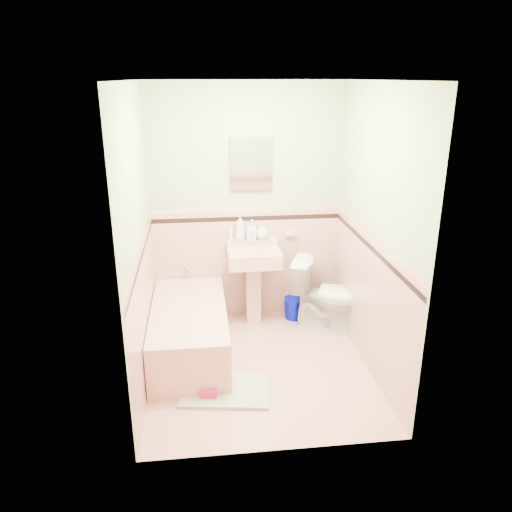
{
  "coord_description": "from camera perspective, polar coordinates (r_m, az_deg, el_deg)",
  "views": [
    {
      "loc": [
        -0.5,
        -3.95,
        2.52
      ],
      "look_at": [
        0.0,
        0.25,
        1.0
      ],
      "focal_mm": 35.0,
      "sensor_mm": 36.0,
      "label": 1
    }
  ],
  "objects": [
    {
      "name": "shoe",
      "position": [
        4.29,
        -5.46,
        -15.39
      ],
      "size": [
        0.15,
        0.08,
        0.06
      ],
      "primitive_type": "cube",
      "rotation": [
        0.0,
        0.0,
        -0.11
      ],
      "color": "#BF1E59",
      "rests_on": "bath_mat"
    },
    {
      "name": "wainscot_back",
      "position": [
        5.42,
        -1.04,
        -1.0
      ],
      "size": [
        2.0,
        0.0,
        2.0
      ],
      "primitive_type": "plane",
      "rotation": [
        1.57,
        0.0,
        0.0
      ],
      "color": "#DFA795",
      "rests_on": "ground"
    },
    {
      "name": "wall_back",
      "position": [
        5.23,
        -1.1,
        5.72
      ],
      "size": [
        2.5,
        0.0,
        2.5
      ],
      "primitive_type": "plane",
      "rotation": [
        1.57,
        0.0,
        0.0
      ],
      "color": "beige",
      "rests_on": "ground"
    },
    {
      "name": "wainscot_right",
      "position": [
        4.64,
        12.63,
        -5.2
      ],
      "size": [
        0.0,
        2.2,
        2.2
      ],
      "primitive_type": "plane",
      "rotation": [
        1.57,
        0.0,
        -1.57
      ],
      "color": "#DFA795",
      "rests_on": "ground"
    },
    {
      "name": "sink",
      "position": [
        5.28,
        -0.24,
        -3.64
      ],
      "size": [
        0.54,
        0.48,
        0.85
      ],
      "primitive_type": null,
      "color": "#D79D8A",
      "rests_on": "floor"
    },
    {
      "name": "wall_front",
      "position": [
        3.16,
        2.89,
        -3.97
      ],
      "size": [
        2.5,
        0.0,
        2.5
      ],
      "primitive_type": "plane",
      "rotation": [
        -1.57,
        0.0,
        0.0
      ],
      "color": "beige",
      "rests_on": "ground"
    },
    {
      "name": "accent_right",
      "position": [
        4.45,
        13.05,
        0.88
      ],
      "size": [
        0.0,
        2.2,
        2.2
      ],
      "primitive_type": "plane",
      "rotation": [
        1.57,
        0.0,
        -1.57
      ],
      "color": "black",
      "rests_on": "ground"
    },
    {
      "name": "sink_faucet",
      "position": [
        5.23,
        -0.43,
        2.27
      ],
      "size": [
        0.02,
        0.02,
        0.1
      ],
      "primitive_type": "cylinder",
      "color": "silver",
      "rests_on": "sink"
    },
    {
      "name": "accent_front",
      "position": [
        3.23,
        2.8,
        -5.95
      ],
      "size": [
        2.0,
        0.0,
        2.0
      ],
      "primitive_type": "plane",
      "rotation": [
        -1.57,
        0.0,
        0.0
      ],
      "color": "black",
      "rests_on": "ground"
    },
    {
      "name": "cap_left",
      "position": [
        4.19,
        -13.05,
        1.14
      ],
      "size": [
        0.0,
        2.2,
        2.2
      ],
      "primitive_type": "plane",
      "rotation": [
        1.57,
        0.0,
        1.57
      ],
      "color": "#DC9B8D",
      "rests_on": "ground"
    },
    {
      "name": "medicine_cabinet",
      "position": [
        5.12,
        -0.53,
        10.54
      ],
      "size": [
        0.43,
        0.04,
        0.53
      ],
      "primitive_type": "cube",
      "color": "white",
      "rests_on": "wall_back"
    },
    {
      "name": "bucket",
      "position": [
        5.55,
        4.37,
        -5.97
      ],
      "size": [
        0.28,
        0.28,
        0.23
      ],
      "primitive_type": null,
      "rotation": [
        0.0,
        0.0,
        0.24
      ],
      "color": "#0008BE",
      "rests_on": "floor"
    },
    {
      "name": "cap_right",
      "position": [
        4.42,
        13.15,
        2.1
      ],
      "size": [
        0.0,
        2.2,
        2.2
      ],
      "primitive_type": "plane",
      "rotation": [
        1.57,
        0.0,
        -1.57
      ],
      "color": "#DC9B8D",
      "rests_on": "ground"
    },
    {
      "name": "bath_mat",
      "position": [
        4.39,
        -3.53,
        -15.08
      ],
      "size": [
        0.8,
        0.6,
        0.03
      ],
      "primitive_type": "cube",
      "rotation": [
        0.0,
        0.0,
        -0.15
      ],
      "color": "#91A287",
      "rests_on": "floor"
    },
    {
      "name": "cap_front",
      "position": [
        3.19,
        2.83,
        -4.34
      ],
      "size": [
        2.0,
        0.0,
        2.0
      ],
      "primitive_type": "plane",
      "rotation": [
        -1.57,
        0.0,
        0.0
      ],
      "color": "#DC9B8D",
      "rests_on": "ground"
    },
    {
      "name": "bathtub",
      "position": [
        4.86,
        -7.59,
        -8.6
      ],
      "size": [
        0.7,
        1.5,
        0.45
      ],
      "primitive_type": "cube",
      "color": "#D79D8A",
      "rests_on": "floor"
    },
    {
      "name": "floor",
      "position": [
        4.72,
        0.37,
        -12.55
      ],
      "size": [
        2.2,
        2.2,
        0.0
      ],
      "primitive_type": "plane",
      "color": "#DCA290",
      "rests_on": "ground"
    },
    {
      "name": "wainscot_front",
      "position": [
        3.49,
        2.67,
        -13.71
      ],
      "size": [
        2.0,
        0.0,
        2.0
      ],
      "primitive_type": "plane",
      "rotation": [
        -1.57,
        0.0,
        0.0
      ],
      "color": "#DFA795",
      "rests_on": "ground"
    },
    {
      "name": "ceiling",
      "position": [
        3.98,
        0.45,
        19.46
      ],
      "size": [
        2.2,
        2.2,
        0.0
      ],
      "primitive_type": "plane",
      "rotation": [
        3.14,
        0.0,
        0.0
      ],
      "color": "white",
      "rests_on": "ground"
    },
    {
      "name": "toilet",
      "position": [
        5.26,
        8.29,
        -4.46
      ],
      "size": [
        0.86,
        0.69,
        0.76
      ],
      "primitive_type": "imported",
      "rotation": [
        0.0,
        0.0,
        1.16
      ],
      "color": "white",
      "rests_on": "floor"
    },
    {
      "name": "accent_back",
      "position": [
        5.25,
        -1.07,
        4.29
      ],
      "size": [
        2.0,
        0.0,
        2.0
      ],
      "primitive_type": "plane",
      "rotation": [
        1.57,
        0.0,
        0.0
      ],
      "color": "black",
      "rests_on": "ground"
    },
    {
      "name": "wall_right",
      "position": [
        4.42,
        13.4,
        2.48
      ],
      "size": [
        0.0,
        2.5,
        2.5
      ],
      "primitive_type": "plane",
      "rotation": [
        1.57,
        0.0,
        -1.57
      ],
      "color": "beige",
      "rests_on": "ground"
    },
    {
      "name": "soap_bottle_mid",
      "position": [
        5.25,
        -0.47,
        3.04
      ],
      "size": [
        0.12,
        0.12,
        0.21
      ],
      "primitive_type": "imported",
      "rotation": [
        0.0,
        0.0,
        -0.27
      ],
      "color": "#B2B2B2",
      "rests_on": "sink"
    },
    {
      "name": "cap_back",
      "position": [
        5.22,
        -1.08,
        5.35
      ],
      "size": [
        2.0,
        0.0,
        2.0
      ],
      "primitive_type": "plane",
      "rotation": [
        1.57,
        0.0,
        0.0
      ],
      "color": "#DC9B8D",
      "rests_on": "ground"
    },
    {
      "name": "soap_bottle_left",
      "position": [
        5.23,
        -1.82,
        3.29
      ],
      "size": [
        0.14,
        0.14,
        0.27
      ],
      "primitive_type": "imported",
      "rotation": [
        0.0,
        0.0,
        -0.41
      ],
      "color": "#B2B2B2",
      "rests_on": "sink"
    },
    {
      "name": "soap_bottle_right",
      "position": [
        5.26,
        0.69,
        2.86
      ],
      "size": [
        0.14,
        0.14,
        0.17
      ],
      "primitive_type": "imported",
      "rotation": [
        0.0,
        0.0,
        0.03
      ],
      "color": "#B2B2B2",
      "rests_on": "sink"
    },
    {
      "name": "tube",
      "position": [
        5.24,
        -2.93,
        2.46
      ],
      "size": [
        0.04,
        0.04,
        0.12
      ],
      "primitive_type": "cylinder",
      "rotation": [
        0.0,
        0.0,
        0.11
      ],
      "color": "white",
      "rests_on": "sink"
    },
    {
      "name": "tub_faucet",
      "position": [
        5.35,
        -7.73,
        -1.11
      ],
      "size": [
        0.04,
        0.12,
        0.04
      ],
      "primitive_type": "cylinder",
      "rotation": [
        1.57,
        0.0,
        0.0
      ],
      "color": "silver",
      "rests_on": "wall_back"
    },
    {
      "name": "soap_dish",
      "position": [
        5.34,
        3.99,
        2.62
      ],
      "size": [
        0.12,
        0.07,
        0.04
      ],
      "primitive_type": "cube",
      "color": "#D79D8A",
      "rests_on": "wall_back"
    },
    {
      "name": "wall_left",
      "position": [
        4.18,
        -13.32,
        1.52
      ],
      "size": [
        0.0,
        2.5,
        2.5
      ],
      "primitive_type": "plane",
      "rotation": [
        1.57,
        0.0,
        1.57
      ],
      "color": "beige",
      "rests_on": "ground"
    },
    {
      "name": "accent_left",
      "position": [
        4.22,
        -12.94,
        -0.14
      ],
      "size": [
        0.0,
        2.2,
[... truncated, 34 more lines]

